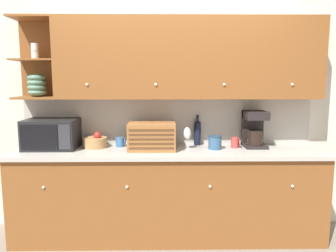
# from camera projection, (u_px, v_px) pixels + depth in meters

# --- Properties ---
(ground_plane) EXTENTS (24.00, 24.00, 0.00)m
(ground_plane) POSITION_uv_depth(u_px,v_px,m) (168.00, 223.00, 3.68)
(ground_plane) COLOR slate
(wall_back) EXTENTS (5.45, 0.06, 2.60)m
(wall_back) POSITION_uv_depth(u_px,v_px,m) (168.00, 108.00, 3.52)
(wall_back) COLOR beige
(wall_back) RESTS_ON ground_plane
(counter_unit) EXTENTS (3.07, 0.62, 0.91)m
(counter_unit) POSITION_uv_depth(u_px,v_px,m) (168.00, 193.00, 3.32)
(counter_unit) COLOR brown
(counter_unit) RESTS_ON ground_plane
(backsplash_panel) EXTENTS (3.05, 0.01, 0.50)m
(backsplash_panel) POSITION_uv_depth(u_px,v_px,m) (168.00, 121.00, 3.51)
(backsplash_panel) COLOR #B7B2A8
(backsplash_panel) RESTS_ON counter_unit
(upper_cabinets) EXTENTS (3.05, 0.34, 0.80)m
(upper_cabinets) POSITION_uv_depth(u_px,v_px,m) (184.00, 59.00, 3.26)
(upper_cabinets) COLOR brown
(upper_cabinets) RESTS_ON backsplash_panel
(microwave) EXTENTS (0.51, 0.38, 0.30)m
(microwave) POSITION_uv_depth(u_px,v_px,m) (52.00, 134.00, 3.30)
(microwave) COLOR black
(microwave) RESTS_ON counter_unit
(fruit_basket) EXTENTS (0.25, 0.25, 0.16)m
(fruit_basket) POSITION_uv_depth(u_px,v_px,m) (95.00, 142.00, 3.36)
(fruit_basket) COLOR #A87F4C
(fruit_basket) RESTS_ON counter_unit
(mug) EXTENTS (0.10, 0.09, 0.10)m
(mug) POSITION_uv_depth(u_px,v_px,m) (120.00, 142.00, 3.40)
(mug) COLOR #38669E
(mug) RESTS_ON counter_unit
(bread_box) EXTENTS (0.46, 0.30, 0.27)m
(bread_box) POSITION_uv_depth(u_px,v_px,m) (152.00, 136.00, 3.24)
(bread_box) COLOR #996033
(bread_box) RESTS_ON counter_unit
(wine_glass) EXTENTS (0.07, 0.07, 0.22)m
(wine_glass) POSITION_uv_depth(u_px,v_px,m) (187.00, 134.00, 3.28)
(wine_glass) COLOR silver
(wine_glass) RESTS_ON counter_unit
(wine_bottle) EXTENTS (0.07, 0.07, 0.32)m
(wine_bottle) POSITION_uv_depth(u_px,v_px,m) (197.00, 132.00, 3.47)
(wine_bottle) COLOR black
(wine_bottle) RESTS_ON counter_unit
(storage_canister) EXTENTS (0.14, 0.14, 0.14)m
(storage_canister) POSITION_uv_depth(u_px,v_px,m) (215.00, 142.00, 3.28)
(storage_canister) COLOR #33567A
(storage_canister) RESTS_ON counter_unit
(mug_blue_second) EXTENTS (0.09, 0.08, 0.11)m
(mug_blue_second) POSITION_uv_depth(u_px,v_px,m) (235.00, 142.00, 3.34)
(mug_blue_second) COLOR #B73D38
(mug_blue_second) RESTS_ON counter_unit
(coffee_maker) EXTENTS (0.22, 0.26, 0.37)m
(coffee_maker) POSITION_uv_depth(u_px,v_px,m) (254.00, 128.00, 3.39)
(coffee_maker) COLOR black
(coffee_maker) RESTS_ON counter_unit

